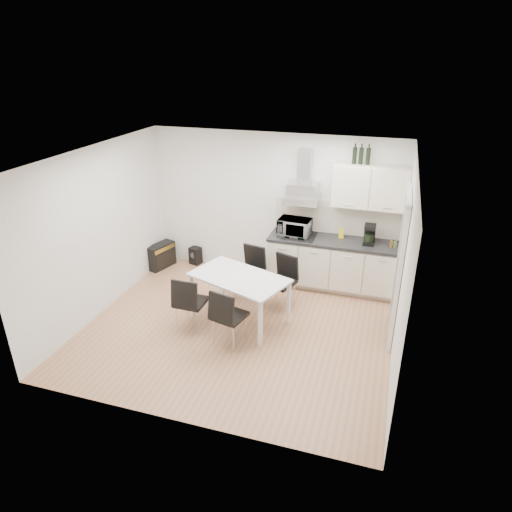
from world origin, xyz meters
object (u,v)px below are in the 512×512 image
at_px(kitchenette, 336,244).
at_px(chair_far_right, 280,283).
at_px(dining_table, 239,281).
at_px(guitar_amp, 161,256).
at_px(chair_far_left, 249,273).
at_px(chair_near_right, 230,316).
at_px(floor_speaker, 195,256).
at_px(chair_near_left, 191,302).

relative_size(kitchenette, chair_far_right, 2.86).
relative_size(dining_table, guitar_amp, 2.66).
height_order(chair_far_left, chair_near_right, same).
height_order(kitchenette, floor_speaker, kitchenette).
relative_size(dining_table, chair_near_right, 1.85).
distance_m(chair_near_right, floor_speaker, 2.78).
distance_m(chair_far_right, chair_near_left, 1.48).
distance_m(kitchenette, floor_speaker, 2.81).
height_order(chair_far_left, floor_speaker, chair_far_left).
height_order(chair_far_left, chair_near_left, same).
relative_size(chair_near_right, guitar_amp, 1.44).
distance_m(chair_far_left, chair_near_right, 1.37).
relative_size(chair_near_left, guitar_amp, 1.44).
height_order(chair_far_left, guitar_amp, chair_far_left).
bearing_deg(dining_table, chair_far_right, 67.23).
bearing_deg(chair_far_right, floor_speaker, -9.32).
distance_m(dining_table, floor_speaker, 2.29).
bearing_deg(kitchenette, chair_near_left, -133.57).
xyz_separation_m(dining_table, chair_near_right, (0.07, -0.62, -0.23)).
bearing_deg(chair_near_right, chair_far_right, 83.91).
xyz_separation_m(chair_far_right, guitar_amp, (-2.56, 0.79, -0.20)).
height_order(kitchenette, dining_table, kitchenette).
relative_size(kitchenette, floor_speaker, 7.45).
relative_size(chair_far_left, chair_near_left, 1.00).
bearing_deg(chair_near_left, guitar_amp, 130.67).
height_order(dining_table, chair_far_left, chair_far_left).
bearing_deg(guitar_amp, chair_near_left, -33.16).
relative_size(chair_near_left, floor_speaker, 2.60).
bearing_deg(chair_near_left, chair_far_right, 42.69).
relative_size(chair_far_right, floor_speaker, 2.60).
bearing_deg(chair_far_left, kitchenette, -137.97).
bearing_deg(chair_far_right, chair_near_right, 89.81).
xyz_separation_m(chair_near_left, chair_near_right, (0.68, -0.19, 0.00)).
bearing_deg(floor_speaker, guitar_amp, -132.13).
xyz_separation_m(dining_table, chair_far_left, (-0.08, 0.73, -0.23)).
height_order(kitchenette, chair_near_left, kitchenette).
bearing_deg(chair_far_left, floor_speaker, -21.54).
distance_m(chair_far_left, chair_far_right, 0.61).
xyz_separation_m(chair_near_left, guitar_amp, (-1.45, 1.76, -0.20)).
distance_m(chair_near_left, floor_speaker, 2.29).
distance_m(kitchenette, guitar_amp, 3.35).
xyz_separation_m(kitchenette, guitar_amp, (-3.29, -0.17, -0.59)).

